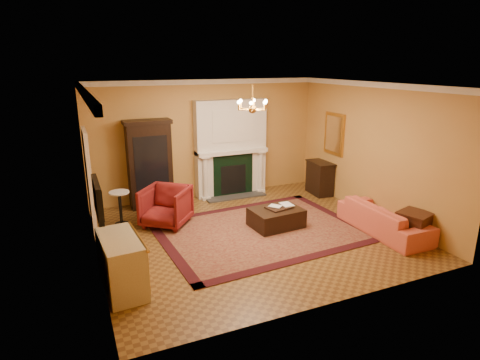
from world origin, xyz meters
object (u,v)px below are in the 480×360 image
china_cabinet (150,166)px  commode (121,264)px  wingback_armchair (166,204)px  console_table (320,178)px  end_table (414,228)px  coral_sofa (384,214)px  leather_ottoman (276,218)px  pedestal_table (120,206)px

china_cabinet → commode: 3.85m
wingback_armchair → console_table: wingback_armchair is taller
china_cabinet → end_table: (4.26, -4.14, -0.72)m
china_cabinet → commode: size_ratio=1.75×
china_cabinet → coral_sofa: china_cabinet is taller
console_table → leather_ottoman: (-2.15, -1.55, -0.21)m
commode → coral_sofa: size_ratio=0.56×
china_cabinet → leather_ottoman: china_cabinet is taller
end_table → console_table: 3.30m
coral_sofa → console_table: size_ratio=2.45×
console_table → commode: bearing=-149.0°
wingback_armchair → leather_ottoman: wingback_armchair is taller
leather_ottoman → coral_sofa: bearing=-35.1°
pedestal_table → console_table: (5.18, 0.12, -0.02)m
coral_sofa → leather_ottoman: 2.23m
wingback_armchair → pedestal_table: wingback_armchair is taller
commode → leather_ottoman: bearing=15.7°
commode → leather_ottoman: (3.36, 1.22, -0.22)m
leather_ottoman → console_table: bearing=31.4°
end_table → wingback_armchair: bearing=146.5°
china_cabinet → wingback_armchair: (0.04, -1.35, -0.54)m
pedestal_table → coral_sofa: (4.94, -2.56, -0.04)m
coral_sofa → leather_ottoman: size_ratio=1.97×
pedestal_table → leather_ottoman: bearing=-25.1°
china_cabinet → commode: bearing=-108.7°
wingback_armchair → end_table: 5.06m
wingback_armchair → pedestal_table: size_ratio=1.23×
commode → leather_ottoman: 3.58m
wingback_armchair → console_table: bearing=45.6°
commode → china_cabinet: bearing=67.5°
wingback_armchair → end_table: size_ratio=1.58×
china_cabinet → coral_sofa: (4.08, -3.53, -0.61)m
china_cabinet → end_table: bearing=-44.7°
commode → console_table: 6.17m
pedestal_table → coral_sofa: bearing=-27.4°
end_table → leather_ottoman: 2.73m
china_cabinet → pedestal_table: bearing=-132.2°
leather_ottoman → china_cabinet: bearing=127.9°
commode → pedestal_table: bearing=78.6°
commode → end_table: (5.45, -0.52, -0.13)m
pedestal_table → commode: commode is taller
coral_sofa → end_table: 0.65m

